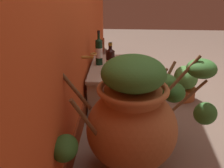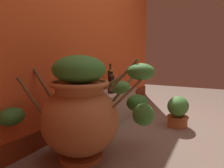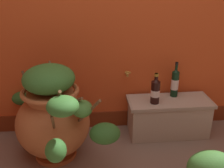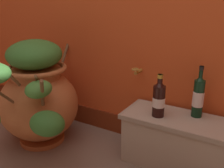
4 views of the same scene
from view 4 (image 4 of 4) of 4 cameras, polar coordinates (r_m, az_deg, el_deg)
terracotta_urn at (r=2.04m, az=-15.85°, el=-2.43°), size 0.92×1.21×0.81m
stone_ledge at (r=1.82m, az=14.80°, el=-11.92°), size 0.77×0.32×0.35m
wine_bottle_left at (r=1.70m, az=10.23°, el=-3.02°), size 0.08×0.08×0.28m
wine_bottle_middle at (r=1.75m, az=18.38°, el=-2.47°), size 0.07×0.07×0.34m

